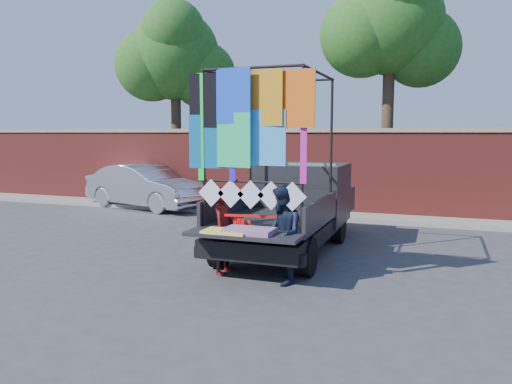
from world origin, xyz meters
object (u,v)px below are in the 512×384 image
(woman, at_px, (224,230))
(man, at_px, (282,235))
(pickup_truck, at_px, (296,206))
(sedan, at_px, (146,186))

(woman, bearing_deg, man, -102.01)
(pickup_truck, relative_size, sedan, 1.28)
(pickup_truck, distance_m, man, 2.81)
(sedan, distance_m, woman, 8.31)
(woman, height_order, man, man)
(woman, xyz_separation_m, man, (1.15, -0.23, 0.05))
(woman, bearing_deg, sedan, 41.31)
(pickup_truck, distance_m, sedan, 7.17)
(man, bearing_deg, woman, -127.20)
(sedan, distance_m, man, 9.28)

